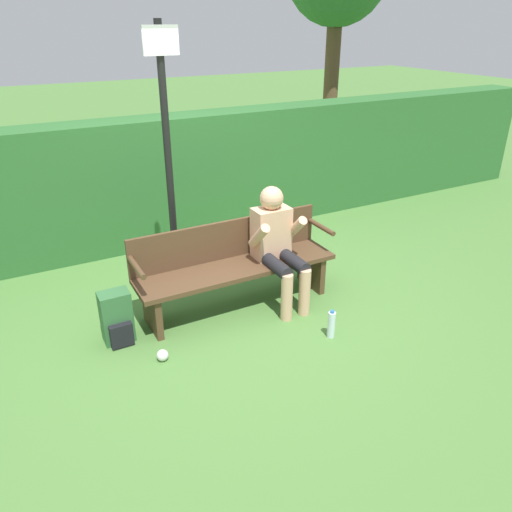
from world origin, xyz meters
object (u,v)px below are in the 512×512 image
person_seated (277,242)px  signpost (168,152)px  backpack (117,319)px  park_bench (234,264)px  water_bottle (331,324)px

person_seated → signpost: bearing=135.8°
person_seated → signpost: signpost is taller
backpack → signpost: size_ratio=0.18×
backpack → signpost: signpost is taller
park_bench → person_seated: person_seated is taller
person_seated → signpost: size_ratio=0.45×
backpack → park_bench: bearing=4.5°
park_bench → water_bottle: park_bench is taller
park_bench → signpost: bearing=121.5°
park_bench → signpost: size_ratio=0.76×
park_bench → water_bottle: size_ratio=7.24×
backpack → water_bottle: 1.88m
backpack → signpost: (0.81, 0.71, 1.21)m
backpack → water_bottle: size_ratio=1.75×
signpost → backpack: bearing=-138.6°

